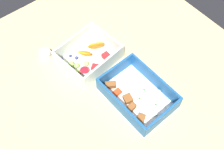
{
  "coord_description": "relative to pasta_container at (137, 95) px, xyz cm",
  "views": [
    {
      "loc": [
        -35.17,
        27.11,
        72.49
      ],
      "look_at": [
        -1.44,
        -0.26,
        4.0
      ],
      "focal_mm": 46.02,
      "sensor_mm": 36.0,
      "label": 1
    }
  ],
  "objects": [
    {
      "name": "fruit_bowl",
      "position": [
        18.55,
        2.45,
        0.29
      ],
      "size": [
        15.19,
        17.46,
        5.94
      ],
      "rotation": [
        0.0,
        0.0,
        0.12
      ],
      "color": "silver",
      "rests_on": "table_surface"
    },
    {
      "name": "table_surface",
      "position": [
        10.74,
        1.41,
        -2.69
      ],
      "size": [
        80.0,
        80.0,
        2.0
      ],
      "primitive_type": "cube",
      "color": "tan",
      "rests_on": "ground"
    },
    {
      "name": "paper_cup_liner",
      "position": [
        28.18,
        11.73,
        -0.7
      ],
      "size": [
        3.5,
        3.5,
        1.99
      ],
      "primitive_type": "cylinder",
      "color": "white",
      "rests_on": "table_surface"
    },
    {
      "name": "pasta_container",
      "position": [
        0.0,
        0.0,
        0.0
      ],
      "size": [
        19.53,
        13.97,
        5.42
      ],
      "rotation": [
        0.0,
        0.0,
        0.03
      ],
      "color": "white",
      "rests_on": "table_surface"
    }
  ]
}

